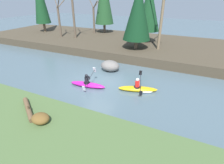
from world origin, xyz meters
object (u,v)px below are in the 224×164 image
kayaker_middle (88,84)px  boulder_midstream (110,66)px  kayaker_lead (139,89)px  driftwood_log (28,109)px

kayaker_middle → boulder_midstream: kayaker_middle is taller
boulder_midstream → kayaker_middle: bearing=-92.8°
kayaker_lead → boulder_midstream: (-3.46, 2.45, 0.28)m
kayaker_lead → boulder_midstream: 4.25m
kayaker_middle → driftwood_log: size_ratio=1.44×
kayaker_middle → boulder_midstream: 3.44m
kayaker_lead → kayaker_middle: size_ratio=0.98×
kayaker_lead → boulder_midstream: size_ratio=1.63×
kayaker_middle → driftwood_log: driftwood_log is taller
kayaker_lead → driftwood_log: driftwood_log is taller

